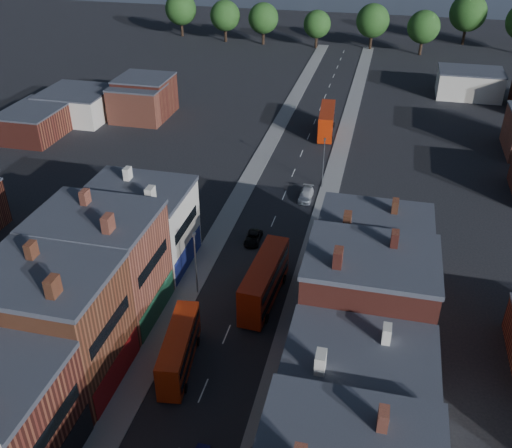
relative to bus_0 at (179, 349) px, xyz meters
The scene contains 9 objects.
pavement_west 31.78m from the bus_0, 96.11° to the left, with size 3.00×200.00×0.12m, color gray.
pavement_east 33.04m from the bus_0, 73.01° to the left, with size 3.00×200.00×0.12m, color gray.
lamp_post_2 11.95m from the bus_0, 100.19° to the left, with size 0.25×0.70×8.12m.
lamp_post_3 42.42m from the bus_0, 78.66° to the left, with size 0.25×0.70×8.12m.
bus_0 is the anchor object (origin of this frame).
bus_1 13.47m from the bus_0, 64.96° to the left, with size 3.53×11.82×5.04m.
bus_2 63.79m from the bus_0, 84.51° to the left, with size 3.52×11.55×4.92m.
car_2 23.85m from the bus_0, 86.17° to the left, with size 1.93×4.19×1.16m, color black.
car_3 37.80m from the bus_0, 80.07° to the left, with size 1.92×4.73×1.37m, color silver.
Camera 1 is at (13.58, -19.58, 41.01)m, focal length 40.00 mm.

